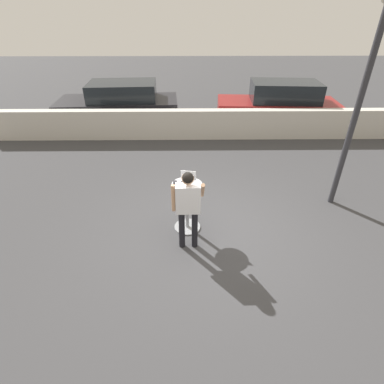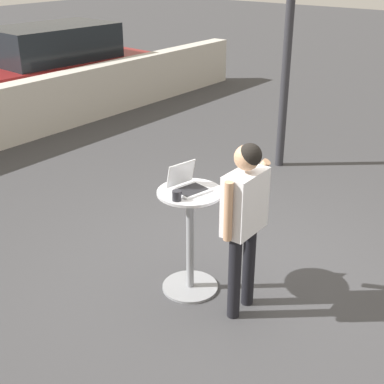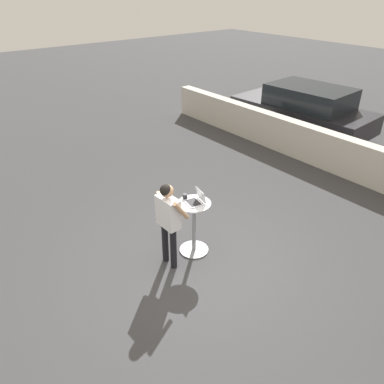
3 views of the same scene
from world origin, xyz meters
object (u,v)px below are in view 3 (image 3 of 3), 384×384
at_px(cafe_table, 194,226).
at_px(coffee_mug, 185,196).
at_px(parked_car_near_street, 303,109).
at_px(standing_person, 168,216).
at_px(laptop, 196,200).

distance_m(cafe_table, coffee_mug, 0.56).
distance_m(coffee_mug, parked_car_near_street, 6.89).
distance_m(cafe_table, standing_person, 0.71).
xyz_separation_m(laptop, coffee_mug, (-0.22, -0.06, -0.01)).
bearing_deg(standing_person, coffee_mug, 113.79).
height_order(laptop, coffee_mug, laptop).
distance_m(coffee_mug, standing_person, 0.58).
bearing_deg(laptop, coffee_mug, -164.41).
xyz_separation_m(coffee_mug, parked_car_near_street, (-2.31, 6.49, -0.28)).
height_order(coffee_mug, parked_car_near_street, parked_car_near_street).
height_order(cafe_table, standing_person, standing_person).
height_order(cafe_table, coffee_mug, coffee_mug).
xyz_separation_m(coffee_mug, standing_person, (0.23, -0.53, -0.06)).
distance_m(laptop, parked_car_near_street, 6.91).
xyz_separation_m(standing_person, parked_car_near_street, (-2.54, 7.01, -0.21)).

